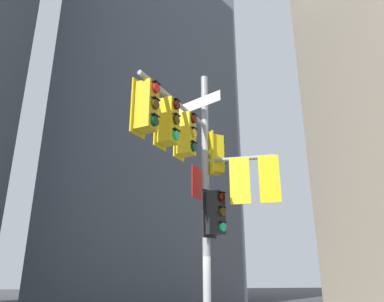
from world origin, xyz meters
TOP-DOWN VIEW (x-y plane):
  - building_mid_block at (-0.87, 27.52)m, footprint 16.16×16.16m
  - signal_pole_assembly at (-0.09, -0.63)m, footprint 3.57×2.81m

SIDE VIEW (x-z plane):
  - signal_pole_assembly at x=-0.09m, z-range 0.82..8.05m
  - building_mid_block at x=-0.87m, z-range 0.00..34.72m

